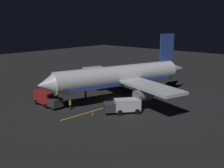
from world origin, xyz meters
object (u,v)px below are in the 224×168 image
catering_truck (124,106)px  traffic_cone_near_left (73,100)px  ground_crew_worker (70,105)px  baggage_truck (47,99)px  airliner (121,77)px  traffic_cone_under_wing (93,114)px  traffic_cone_far (131,112)px  traffic_cone_near_right (96,98)px

catering_truck → traffic_cone_near_left: catering_truck is taller
ground_crew_worker → baggage_truck: bearing=17.4°
airliner → traffic_cone_under_wing: (-2.69, 10.54, -4.34)m
baggage_truck → traffic_cone_under_wing: baggage_truck is taller
baggage_truck → traffic_cone_far: baggage_truck is taller
traffic_cone_under_wing → airliner: bearing=-75.7°
catering_truck → traffic_cone_near_left: (11.62, 1.36, -0.99)m
catering_truck → traffic_cone_near_left: 11.74m
catering_truck → traffic_cone_near_right: catering_truck is taller
traffic_cone_near_left → traffic_cone_far: (-12.70, -1.97, 0.00)m
baggage_truck → traffic_cone_near_right: baggage_truck is taller
baggage_truck → traffic_cone_near_right: size_ratio=12.04×
airliner → traffic_cone_near_left: (5.90, 7.50, -4.34)m
catering_truck → ground_crew_worker: 9.56m
catering_truck → ground_crew_worker: (8.23, 4.85, -0.36)m
traffic_cone_near_right → traffic_cone_far: bearing=168.1°
airliner → catering_truck: size_ratio=5.45×
traffic_cone_near_right → baggage_truck: bearing=69.7°
traffic_cone_near_right → traffic_cone_under_wing: same height
traffic_cone_near_left → traffic_cone_under_wing: 9.11m
traffic_cone_near_left → traffic_cone_far: size_ratio=1.00×
baggage_truck → ground_crew_worker: size_ratio=3.81×
baggage_truck → traffic_cone_near_left: size_ratio=12.04×
traffic_cone_near_left → traffic_cone_under_wing: same height
catering_truck → traffic_cone_far: (-1.08, -0.61, -0.99)m
traffic_cone_far → traffic_cone_near_right: bearing=-11.9°
catering_truck → traffic_cone_near_right: (9.54, -2.86, -0.99)m
baggage_truck → traffic_cone_near_left: (-1.32, -4.97, -1.09)m
traffic_cone_under_wing → traffic_cone_near_right: bearing=-48.1°
airliner → traffic_cone_near_left: size_ratio=60.20×
airliner → traffic_cone_under_wing: bearing=104.3°
baggage_truck → traffic_cone_under_wing: (-9.91, -1.93, -1.09)m
traffic_cone_under_wing → traffic_cone_far: size_ratio=1.00×
traffic_cone_under_wing → traffic_cone_far: 6.48m
traffic_cone_near_right → airliner: bearing=-139.3°
ground_crew_worker → traffic_cone_near_left: size_ratio=3.16×
ground_crew_worker → airliner: bearing=-102.9°
airliner → ground_crew_worker: bearing=77.1°
ground_crew_worker → traffic_cone_far: bearing=-149.6°
ground_crew_worker → traffic_cone_under_wing: bearing=-175.0°
ground_crew_worker → traffic_cone_near_left: (3.39, -3.50, -0.64)m
baggage_truck → traffic_cone_near_left: bearing=-104.8°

